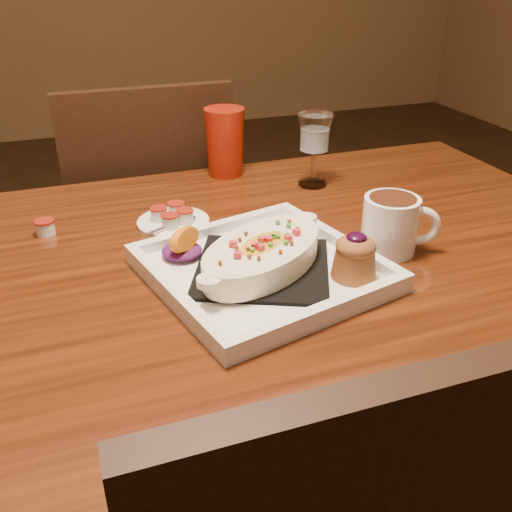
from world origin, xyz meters
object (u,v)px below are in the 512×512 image
object	(u,v)px
coffee_mug	(392,223)
chair_far	(151,238)
red_tumbler	(225,142)
table	(211,318)
goblet	(315,137)
saucer	(173,220)
plate	(268,261)

from	to	relation	value
coffee_mug	chair_far	bearing A→B (deg)	138.08
coffee_mug	red_tumbler	world-z (taller)	red_tumbler
table	goblet	distance (m)	0.46
chair_far	red_tumbler	distance (m)	0.42
chair_far	saucer	xyz separation A→B (m)	(-0.02, -0.46, 0.25)
plate	table	bearing A→B (deg)	130.99
table	coffee_mug	size ratio (longest dim) A/B	12.16
table	saucer	xyz separation A→B (m)	(-0.02, 0.17, 0.11)
plate	red_tumbler	bearing A→B (deg)	67.85
table	saucer	world-z (taller)	saucer
chair_far	red_tumbler	bearing A→B (deg)	123.00
chair_far	table	bearing A→B (deg)	90.00
chair_far	saucer	size ratio (longest dim) A/B	7.08
chair_far	goblet	world-z (taller)	chair_far
chair_far	coffee_mug	xyz separation A→B (m)	(0.30, -0.67, 0.29)
chair_far	coffee_mug	size ratio (longest dim) A/B	7.54
table	red_tumbler	distance (m)	0.46
goblet	saucer	xyz separation A→B (m)	(-0.33, -0.10, -0.09)
table	red_tumbler	size ratio (longest dim) A/B	10.22
plate	saucer	xyz separation A→B (m)	(-0.10, 0.23, -0.02)
plate	goblet	bearing A→B (deg)	42.29
red_tumbler	chair_far	bearing A→B (deg)	123.00
plate	goblet	distance (m)	0.41
chair_far	saucer	world-z (taller)	chair_far
coffee_mug	red_tumbler	bearing A→B (deg)	132.81
coffee_mug	goblet	bearing A→B (deg)	113.15
table	goblet	size ratio (longest dim) A/B	9.87
plate	red_tumbler	xyz separation A→B (m)	(0.07, 0.46, 0.05)
goblet	coffee_mug	bearing A→B (deg)	-91.00
chair_far	plate	bearing A→B (deg)	96.59
table	plate	size ratio (longest dim) A/B	3.90
plate	coffee_mug	size ratio (longest dim) A/B	3.12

